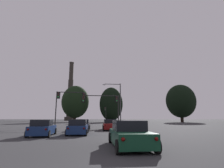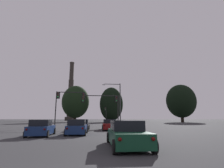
# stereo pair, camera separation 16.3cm
# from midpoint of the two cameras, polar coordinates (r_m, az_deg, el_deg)

# --- Properties ---
(sedan_right_lane_front) EXTENTS (2.12, 4.75, 1.43)m
(sedan_right_lane_front) POSITION_cam_midpoint_polar(r_m,az_deg,el_deg) (24.53, -0.88, -13.19)
(sedan_right_lane_front) COLOR maroon
(sedan_right_lane_front) RESTS_ON ground_plane
(sedan_center_lane_front) EXTENTS (2.01, 4.72, 1.43)m
(sedan_center_lane_front) POSITION_cam_midpoint_polar(r_m,az_deg,el_deg) (23.82, -9.89, -13.10)
(sedan_center_lane_front) COLOR black
(sedan_center_lane_front) RESTS_ON ground_plane
(sedan_right_lane_third) EXTENTS (2.01, 4.71, 1.43)m
(sedan_right_lane_third) POSITION_cam_midpoint_polar(r_m,az_deg,el_deg) (10.12, 5.15, -16.08)
(sedan_right_lane_third) COLOR #0F3823
(sedan_right_lane_third) RESTS_ON ground_plane
(hatchback_left_lane_second) EXTENTS (2.07, 4.17, 1.44)m
(hatchback_left_lane_second) POSITION_cam_midpoint_polar(r_m,az_deg,el_deg) (17.37, -21.96, -13.27)
(hatchback_left_lane_second) COLOR navy
(hatchback_left_lane_second) RESTS_ON ground_plane
(hatchback_center_lane_second) EXTENTS (1.94, 4.12, 1.44)m
(hatchback_center_lane_second) POSITION_cam_midpoint_polar(r_m,az_deg,el_deg) (17.82, -11.25, -13.77)
(hatchback_center_lane_second) COLOR navy
(hatchback_center_lane_second) RESTS_ON ground_plane
(traffic_light_overhead_left) EXTENTS (5.35, 0.50, 6.34)m
(traffic_light_overhead_left) POSITION_cam_midpoint_polar(r_m,az_deg,el_deg) (32.78, -14.92, -5.01)
(traffic_light_overhead_left) COLOR black
(traffic_light_overhead_left) RESTS_ON ground_plane
(traffic_light_far_right) EXTENTS (0.78, 0.50, 5.65)m
(traffic_light_far_right) POSITION_cam_midpoint_polar(r_m,az_deg,el_deg) (64.78, -2.20, -9.22)
(traffic_light_far_right) COLOR black
(traffic_light_far_right) RESTS_ON ground_plane
(traffic_light_overhead_right) EXTENTS (6.92, 0.50, 5.75)m
(traffic_light_overhead_right) POSITION_cam_midpoint_polar(r_m,az_deg,el_deg) (32.29, -2.16, -5.97)
(traffic_light_overhead_right) COLOR black
(traffic_light_overhead_right) RESTS_ON ground_plane
(street_lamp) EXTENTS (3.73, 0.36, 8.44)m
(street_lamp) POSITION_cam_midpoint_polar(r_m,az_deg,el_deg) (34.77, 1.62, -5.03)
(street_lamp) COLOR #38383A
(street_lamp) RESTS_ON ground_plane
(smokestack) EXTENTS (6.42, 6.42, 40.61)m
(smokestack) POSITION_cam_midpoint_polar(r_m,az_deg,el_deg) (122.97, -13.55, -4.10)
(smokestack) COLOR #2B2722
(smokestack) RESTS_ON ground_plane
(treeline_left_mid) EXTENTS (9.69, 8.72, 14.42)m
(treeline_left_mid) POSITION_cam_midpoint_polar(r_m,az_deg,el_deg) (73.30, -0.34, -6.55)
(treeline_left_mid) COLOR black
(treeline_left_mid) RESTS_ON ground_plane
(treeline_far_left) EXTENTS (11.42, 10.28, 15.25)m
(treeline_far_left) POSITION_cam_midpoint_polar(r_m,az_deg,el_deg) (75.79, -11.95, -5.69)
(treeline_far_left) COLOR black
(treeline_far_left) RESTS_ON ground_plane
(treeline_right_mid) EXTENTS (11.96, 10.77, 15.28)m
(treeline_right_mid) POSITION_cam_midpoint_polar(r_m,az_deg,el_deg) (76.89, 21.48, -5.18)
(treeline_right_mid) COLOR black
(treeline_right_mid) RESTS_ON ground_plane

